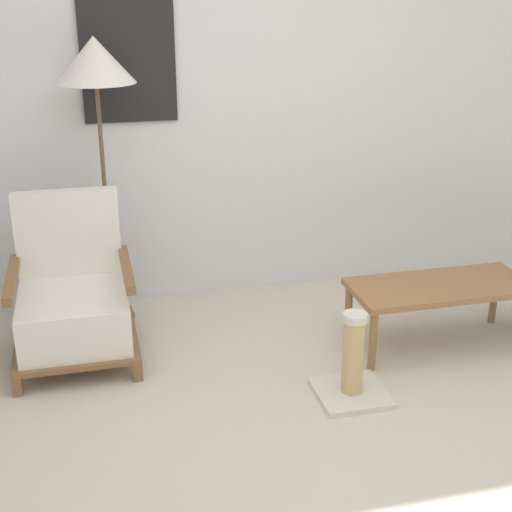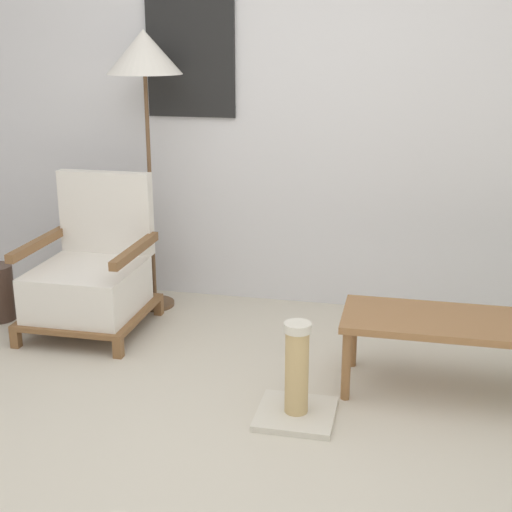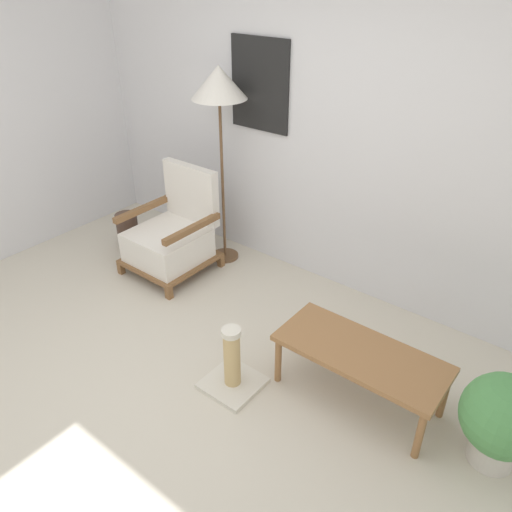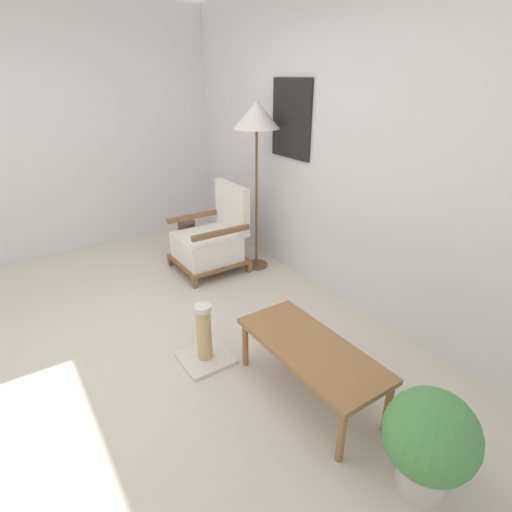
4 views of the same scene
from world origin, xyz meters
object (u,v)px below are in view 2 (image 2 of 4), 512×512
object	(u,v)px
floor_lamp	(144,62)
coffee_table	(451,327)
armchair	(91,277)
scratching_post	(296,387)

from	to	relation	value
floor_lamp	coffee_table	size ratio (longest dim) A/B	1.65
armchair	floor_lamp	xyz separation A→B (m)	(0.23, 0.43, 1.21)
armchair	scratching_post	xyz separation A→B (m)	(1.36, -0.78, -0.17)
coffee_table	armchair	bearing A→B (deg)	169.68
floor_lamp	coffee_table	world-z (taller)	floor_lamp
armchair	scratching_post	size ratio (longest dim) A/B	1.93
floor_lamp	armchair	bearing A→B (deg)	-118.52
scratching_post	coffee_table	bearing A→B (deg)	30.86
armchair	floor_lamp	distance (m)	1.30
floor_lamp	coffee_table	bearing A→B (deg)	-23.76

